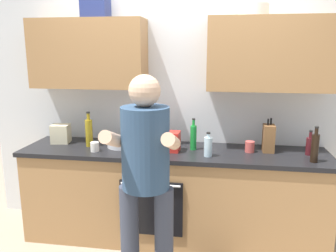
# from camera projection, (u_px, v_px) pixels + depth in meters

# --- Properties ---
(ground_plane) EXTENTS (12.00, 12.00, 0.00)m
(ground_plane) POSITION_uv_depth(u_px,v_px,m) (173.00, 237.00, 3.39)
(ground_plane) COLOR gray
(back_wall_unit) EXTENTS (4.00, 0.38, 2.50)m
(back_wall_unit) POSITION_uv_depth(u_px,v_px,m) (177.00, 84.00, 3.33)
(back_wall_unit) COLOR silver
(back_wall_unit) RESTS_ON ground
(counter) EXTENTS (2.84, 0.67, 0.90)m
(counter) POSITION_uv_depth(u_px,v_px,m) (173.00, 195.00, 3.29)
(counter) COLOR #A37547
(counter) RESTS_ON ground
(person_standing) EXTENTS (0.49, 0.45, 1.65)m
(person_standing) POSITION_uv_depth(u_px,v_px,m) (146.00, 171.00, 2.43)
(person_standing) COLOR #383D4C
(person_standing) RESTS_ON ground
(bottle_soda) EXTENTS (0.06, 0.06, 0.30)m
(bottle_soda) POSITION_uv_depth(u_px,v_px,m) (193.00, 137.00, 3.18)
(bottle_soda) COLOR #198C33
(bottle_soda) RESTS_ON counter
(bottle_wine) EXTENTS (0.06, 0.06, 0.22)m
(bottle_wine) POSITION_uv_depth(u_px,v_px,m) (310.00, 145.00, 3.03)
(bottle_wine) COLOR #471419
(bottle_wine) RESTS_ON counter
(bottle_soy) EXTENTS (0.06, 0.06, 0.30)m
(bottle_soy) POSITION_uv_depth(u_px,v_px,m) (315.00, 147.00, 2.82)
(bottle_soy) COLOR black
(bottle_soy) RESTS_ON counter
(bottle_water) EXTENTS (0.07, 0.07, 0.22)m
(bottle_water) POSITION_uv_depth(u_px,v_px,m) (208.00, 146.00, 2.99)
(bottle_water) COLOR silver
(bottle_water) RESTS_ON counter
(bottle_oil) EXTENTS (0.07, 0.07, 0.34)m
(bottle_oil) POSITION_uv_depth(u_px,v_px,m) (89.00, 132.00, 3.29)
(bottle_oil) COLOR olive
(bottle_oil) RESTS_ON counter
(cup_coffee) EXTENTS (0.08, 0.08, 0.09)m
(cup_coffee) POSITION_uv_depth(u_px,v_px,m) (95.00, 147.00, 3.14)
(cup_coffee) COLOR white
(cup_coffee) RESTS_ON counter
(cup_ceramic) EXTENTS (0.08, 0.08, 0.10)m
(cup_ceramic) POSITION_uv_depth(u_px,v_px,m) (250.00, 147.00, 3.12)
(cup_ceramic) COLOR #BF4C47
(cup_ceramic) RESTS_ON counter
(mixing_bowl) EXTENTS (0.28, 0.28, 0.08)m
(mixing_bowl) POSITION_uv_depth(u_px,v_px,m) (122.00, 143.00, 3.29)
(mixing_bowl) COLOR silver
(mixing_bowl) RESTS_ON counter
(knife_block) EXTENTS (0.10, 0.14, 0.31)m
(knife_block) POSITION_uv_depth(u_px,v_px,m) (269.00, 138.00, 3.12)
(knife_block) COLOR brown
(knife_block) RESTS_ON counter
(grocery_bag_crisps) EXTENTS (0.20, 0.16, 0.18)m
(grocery_bag_crisps) POSITION_uv_depth(u_px,v_px,m) (169.00, 141.00, 3.15)
(grocery_bag_crisps) COLOR red
(grocery_bag_crisps) RESTS_ON counter
(grocery_bag_rice) EXTENTS (0.19, 0.18, 0.19)m
(grocery_bag_rice) POSITION_uv_depth(u_px,v_px,m) (61.00, 134.00, 3.43)
(grocery_bag_rice) COLOR beige
(grocery_bag_rice) RESTS_ON counter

